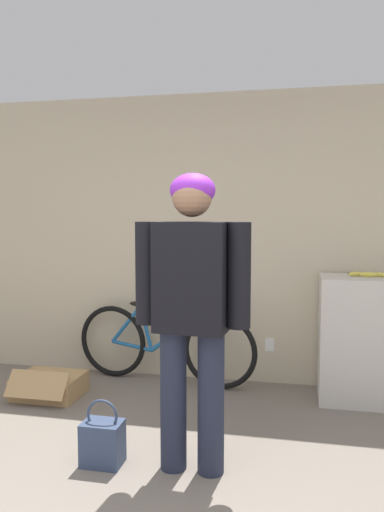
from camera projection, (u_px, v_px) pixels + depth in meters
wall_back at (211, 239)px, 4.56m from camera, size 8.00×0.07×2.60m
side_shelf at (374, 340)px, 4.04m from camera, size 0.87×0.50×1.02m
person at (192, 298)px, 2.90m from camera, size 0.68×0.29×1.76m
bicycle at (164, 344)px, 4.50m from camera, size 1.71×0.46×0.74m
banana at (367, 274)px, 4.02m from camera, size 0.33×0.09×0.04m
handbag at (103, 442)px, 3.04m from camera, size 0.24×0.18×0.41m
cardboard_box at (49, 385)px, 4.18m from camera, size 0.53×0.50×0.26m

